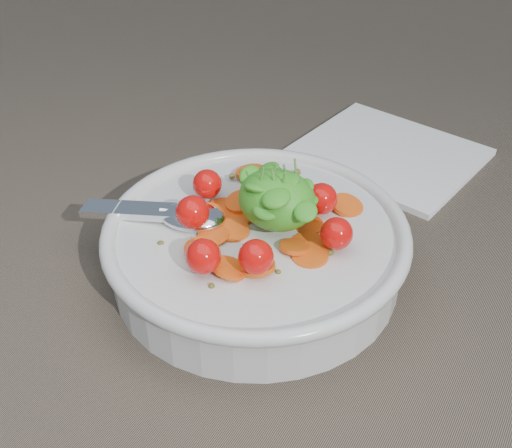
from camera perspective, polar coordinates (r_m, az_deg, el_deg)
The scene contains 3 objects.
ground at distance 0.51m, azimuth 1.28°, elevation -5.00°, with size 6.00×6.00×0.00m, color brown.
bowl at distance 0.50m, azimuth 0.02°, elevation -1.91°, with size 0.25×0.23×0.10m.
napkin at distance 0.67m, azimuth 11.59°, elevation 6.12°, with size 0.17×0.15×0.01m, color white.
Camera 1 is at (0.18, -0.33, 0.34)m, focal length 45.00 mm.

